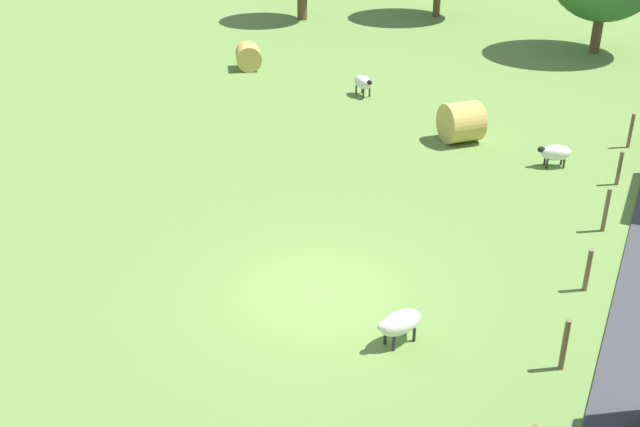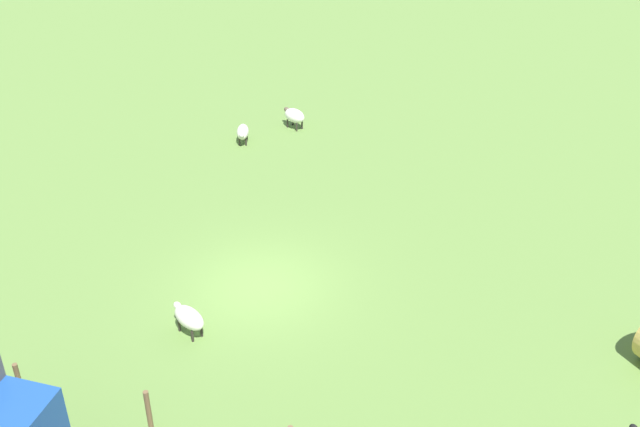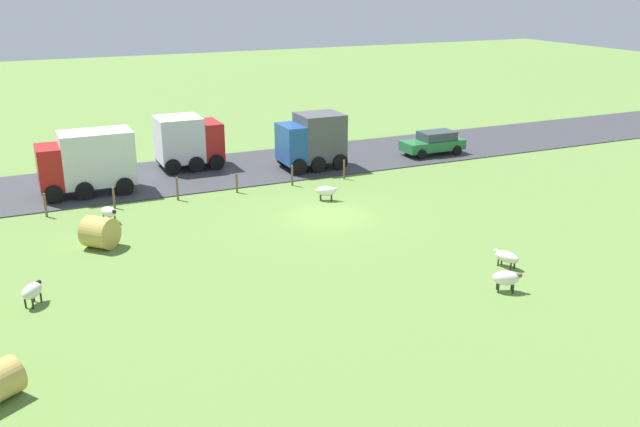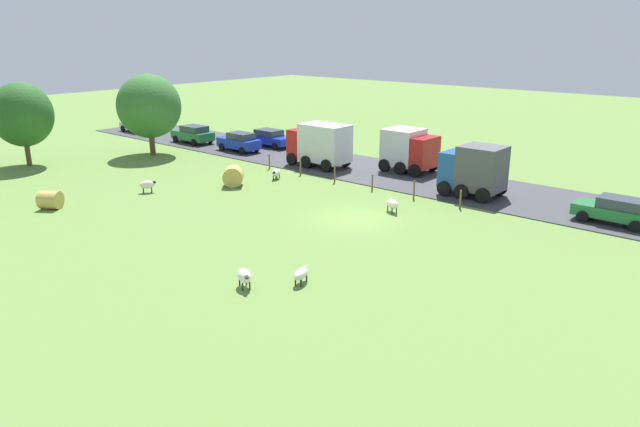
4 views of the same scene
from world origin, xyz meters
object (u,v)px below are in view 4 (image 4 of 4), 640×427
Objects in this scene: car_2 at (239,142)px; sheep_2 at (301,274)px; sheep_3 at (392,204)px; tree_1 at (149,106)px; sheep_0 at (276,173)px; hay_bale_0 at (233,176)px; truck_2 at (409,149)px; car_4 at (271,138)px; sheep_1 at (244,276)px; car_0 at (193,134)px; truck_0 at (474,169)px; car_1 at (138,124)px; sheep_4 at (147,185)px; tree_0 at (22,115)px; truck_1 at (320,144)px; hay_bale_1 at (50,200)px; car_3 at (616,210)px.

sheep_2 is at bearing -126.94° from car_2.
tree_1 is (0.64, 25.47, 3.68)m from sheep_3.
sheep_3 reaches higher than sheep_0.
hay_bale_0 is 13.58m from truck_2.
sheep_1 is at bearing -136.96° from car_4.
hay_bale_0 is at bearing -145.31° from car_4.
sheep_1 is at bearing -124.38° from car_0.
sheep_3 is 27.87m from car_0.
truck_2 is (9.57, 4.95, 1.24)m from sheep_3.
truck_2 is (3.20, 6.96, -0.04)m from truck_0.
car_1 reaches higher than sheep_1.
tree_1 is 1.77× the size of car_1.
truck_0 reaches higher than car_0.
tree_1 is at bearing -163.66° from car_0.
sheep_2 is 0.18× the size of tree_1.
tree_1 reaches higher than sheep_4.
car_4 is at bearing 47.45° from sheep_2.
car_1 is at bearing 26.53° from tree_0.
tree_1 is 15.55m from truck_1.
tree_0 is at bearing 84.87° from sheep_2.
car_2 reaches higher than car_0.
sheep_0 is 0.30× the size of truck_2.
sheep_3 is (-1.33, -11.04, 0.04)m from sheep_0.
truck_2 is 0.98× the size of car_1.
car_1 is at bearing 89.70° from car_2.
sheep_0 is 0.96× the size of sheep_3.
hay_bale_1 is at bearing -150.58° from car_0.
sheep_3 is 0.28× the size of car_4.
truck_0 is at bearing -43.40° from hay_bale_1.
truck_1 reaches higher than hay_bale_0.
car_4 reaches higher than hay_bale_0.
sheep_0 is 14.06m from truck_0.
sheep_1 is 21.50m from car_3.
sheep_4 is at bearing -12.01° from hay_bale_1.
tree_1 reaches higher than car_2.
truck_2 is at bearing -53.61° from tree_0.
tree_1 is at bearing 92.72° from sheep_0.
truck_1 reaches higher than car_4.
sheep_3 is 22.46m from car_4.
tree_1 reaches higher than car_1.
sheep_0 reaches higher than sheep_2.
sheep_1 is at bearing -129.96° from hay_bale_0.
sheep_4 is 25.57m from car_1.
car_1 is at bearing 79.94° from sheep_3.
car_1 reaches higher than sheep_4.
truck_2 is (8.24, -6.10, 1.28)m from sheep_0.
car_4 reaches higher than car_3.
sheep_1 is 19.57m from truck_0.
car_3 is at bearing -54.75° from hay_bale_1.
car_1 is (19.47, 20.47, 0.29)m from hay_bale_1.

